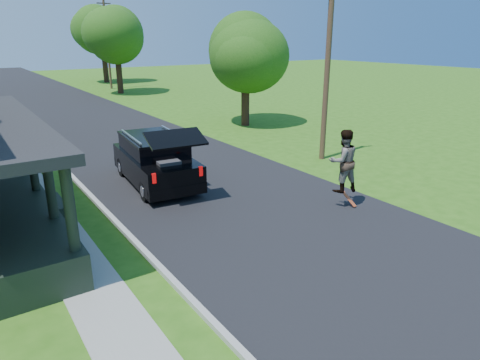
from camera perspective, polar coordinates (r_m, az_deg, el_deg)
ground at (r=11.79m, az=10.03°, el=-8.26°), size 140.00×140.00×0.00m
street at (r=28.93m, az=-18.58°, el=7.14°), size 8.00×120.00×0.02m
curb at (r=28.16m, az=-26.51°, el=5.86°), size 0.15×120.00×0.12m
black_suv at (r=16.13m, az=-11.20°, el=2.62°), size 2.45×5.36×2.42m
skateboarder at (r=13.91m, az=13.60°, el=2.48°), size 1.15×0.99×2.02m
skateboard at (r=14.38m, az=14.24°, el=-2.43°), size 0.29×0.63×0.50m
tree_right_near at (r=26.45m, az=0.64°, el=17.07°), size 5.47×5.26×7.24m
tree_right_mid at (r=43.90m, az=-16.30°, el=18.18°), size 5.31×5.19×8.25m
tree_right_far at (r=55.29m, az=-18.01°, el=18.52°), size 6.97×7.18×9.10m
utility_pole_near at (r=19.13m, az=11.55°, el=14.17°), size 1.49×0.30×7.56m
utility_pole_far at (r=48.17m, az=-17.27°, el=17.02°), size 1.41×0.24×8.95m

